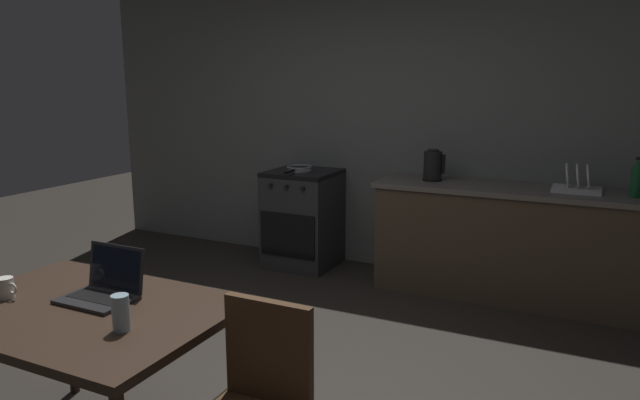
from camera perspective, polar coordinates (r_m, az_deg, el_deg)
The scene contains 12 objects.
ground_plane at distance 3.53m, azimuth -10.82°, elevation -17.40°, with size 12.00×12.00×0.00m, color #2D2823.
back_wall at distance 5.24m, azimuth 8.24°, elevation 7.52°, with size 6.40×0.10×2.66m, color slate.
kitchen_counter at distance 4.83m, azimuth 18.46°, elevation -3.97°, with size 2.16×0.64×0.89m.
stove_oven at distance 5.37m, azimuth -1.68°, elevation -1.81°, with size 0.60×0.62×0.89m.
dining_table at distance 2.77m, azimuth -22.18°, elevation -11.11°, with size 1.25×0.88×0.74m.
laptop at distance 2.80m, azimuth -20.58°, elevation -8.20°, with size 0.32×0.26×0.23m.
electric_kettle at distance 4.83m, azimuth 11.05°, elevation 3.34°, with size 0.18×0.16×0.26m.
bottle at distance 4.63m, azimuth 28.68°, elevation 1.87°, with size 0.07×0.07×0.29m.
frying_pan at distance 5.27m, azimuth -2.08°, elevation 3.14°, with size 0.24×0.41×0.05m.
coffee_mug at distance 2.99m, azimuth -28.53°, elevation -7.62°, with size 0.11×0.07×0.10m.
drinking_glass at distance 2.43m, azimuth -19.02°, elevation -10.47°, with size 0.07×0.07×0.15m.
dish_rack at distance 4.69m, azimuth 23.97°, elevation 1.33°, with size 0.34×0.26×0.21m.
Camera 1 is at (1.89, -2.44, 1.71)m, focal length 32.50 mm.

